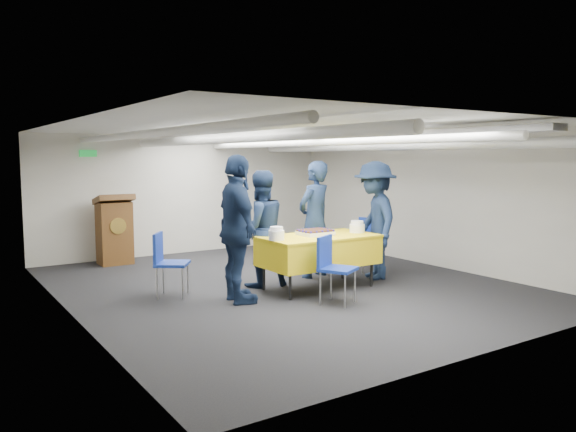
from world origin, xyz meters
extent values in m
plane|color=black|center=(0.00, 0.00, 0.00)|extent=(7.00, 7.00, 0.00)
cube|color=#BCB7A9|center=(0.00, 3.49, 1.15)|extent=(6.00, 0.02, 2.30)
cube|color=#BCB7A9|center=(-2.99, 0.00, 1.15)|extent=(0.02, 7.00, 2.30)
cube|color=#BCB7A9|center=(2.99, 0.00, 1.15)|extent=(0.02, 7.00, 2.30)
cube|color=silver|center=(0.00, 0.00, 2.29)|extent=(6.00, 7.00, 0.02)
cylinder|color=silver|center=(-2.00, 0.00, 2.18)|extent=(0.10, 6.90, 0.10)
cylinder|color=silver|center=(-0.90, 0.00, 2.14)|extent=(0.14, 6.90, 0.14)
cylinder|color=silver|center=(0.60, 0.00, 2.10)|extent=(0.10, 6.90, 0.10)
cylinder|color=silver|center=(1.90, 0.00, 2.06)|extent=(0.14, 6.90, 0.14)
cube|color=gray|center=(1.20, 0.00, 2.20)|extent=(0.28, 6.90, 0.08)
cube|color=white|center=(-1.30, 0.00, 2.27)|extent=(0.25, 2.60, 0.04)
cube|color=white|center=(1.30, 0.00, 2.27)|extent=(0.25, 2.60, 0.04)
cube|color=#0C591E|center=(-1.90, 3.47, 1.95)|extent=(0.30, 0.04, 0.12)
cylinder|color=black|center=(-0.42, -0.78, 0.18)|extent=(0.04, 0.04, 0.36)
cylinder|color=black|center=(1.01, -0.78, 0.18)|extent=(0.04, 0.04, 0.36)
cylinder|color=black|center=(-0.42, -0.11, 0.18)|extent=(0.04, 0.04, 0.36)
cylinder|color=black|center=(1.01, -0.11, 0.18)|extent=(0.04, 0.04, 0.36)
cube|color=yellow|center=(0.29, -0.44, 0.54)|extent=(1.65, 0.89, 0.39)
cube|color=yellow|center=(0.29, -0.44, 0.76)|extent=(1.67, 0.91, 0.03)
cube|color=white|center=(0.28, -0.38, 0.80)|extent=(0.45, 0.36, 0.05)
cube|color=black|center=(0.28, -0.38, 0.84)|extent=(0.44, 0.35, 0.02)
sphere|color=navy|center=(0.08, -0.54, 0.84)|extent=(0.04, 0.04, 0.04)
sphere|color=navy|center=(0.08, -0.21, 0.84)|extent=(0.04, 0.04, 0.04)
sphere|color=navy|center=(0.18, -0.54, 0.84)|extent=(0.04, 0.04, 0.04)
sphere|color=navy|center=(0.18, -0.21, 0.84)|extent=(0.04, 0.04, 0.04)
sphere|color=navy|center=(0.28, -0.54, 0.84)|extent=(0.04, 0.04, 0.04)
sphere|color=navy|center=(0.28, -0.21, 0.84)|extent=(0.04, 0.04, 0.04)
sphere|color=navy|center=(0.38, -0.54, 0.84)|extent=(0.04, 0.04, 0.04)
sphere|color=navy|center=(0.38, -0.21, 0.84)|extent=(0.04, 0.04, 0.04)
sphere|color=navy|center=(0.48, -0.54, 0.84)|extent=(0.04, 0.04, 0.04)
sphere|color=navy|center=(0.48, -0.21, 0.84)|extent=(0.04, 0.04, 0.04)
sphere|color=navy|center=(0.06, -0.46, 0.84)|extent=(0.04, 0.04, 0.04)
sphere|color=navy|center=(0.50, -0.46, 0.84)|extent=(0.04, 0.04, 0.04)
sphere|color=navy|center=(0.06, -0.38, 0.84)|extent=(0.04, 0.04, 0.04)
sphere|color=navy|center=(0.50, -0.38, 0.84)|extent=(0.04, 0.04, 0.04)
sphere|color=navy|center=(0.06, -0.29, 0.84)|extent=(0.04, 0.04, 0.04)
sphere|color=navy|center=(0.50, -0.29, 0.84)|extent=(0.04, 0.04, 0.04)
cylinder|color=white|center=(-0.45, -0.49, 0.84)|extent=(0.21, 0.21, 0.13)
cylinder|color=white|center=(-0.45, -0.49, 0.93)|extent=(0.17, 0.17, 0.05)
cylinder|color=white|center=(0.96, -0.49, 0.83)|extent=(0.22, 0.22, 0.12)
cylinder|color=white|center=(0.96, -0.49, 0.92)|extent=(0.18, 0.18, 0.05)
cube|color=brown|center=(-1.60, 3.05, 0.55)|extent=(0.55, 0.45, 1.10)
cube|color=brown|center=(-1.60, 3.02, 1.15)|extent=(0.62, 0.53, 0.21)
cylinder|color=gold|center=(-1.60, 2.81, 0.70)|extent=(0.28, 0.02, 0.28)
cylinder|color=gray|center=(-0.07, -1.49, 0.21)|extent=(0.02, 0.02, 0.43)
cylinder|color=gray|center=(0.23, -1.32, 0.21)|extent=(0.02, 0.02, 0.43)
cylinder|color=gray|center=(-0.23, -1.19, 0.21)|extent=(0.02, 0.02, 0.43)
cylinder|color=gray|center=(0.07, -1.02, 0.21)|extent=(0.02, 0.02, 0.43)
cube|color=navy|center=(0.00, -1.26, 0.45)|extent=(0.57, 0.57, 0.04)
cube|color=navy|center=(-0.09, -1.09, 0.67)|extent=(0.37, 0.23, 0.40)
cylinder|color=gray|center=(1.46, 0.33, 0.21)|extent=(0.02, 0.02, 0.43)
cylinder|color=gray|center=(1.52, 0.00, 0.21)|extent=(0.02, 0.02, 0.43)
cylinder|color=gray|center=(1.79, 0.40, 0.21)|extent=(0.02, 0.02, 0.43)
cylinder|color=gray|center=(1.85, 0.06, 0.21)|extent=(0.02, 0.02, 0.43)
cube|color=navy|center=(1.65, 0.20, 0.45)|extent=(0.49, 0.49, 0.04)
cube|color=navy|center=(1.84, 0.23, 0.67)|extent=(0.11, 0.40, 0.40)
cylinder|color=gray|center=(-1.60, 0.04, 0.21)|extent=(0.02, 0.02, 0.43)
cylinder|color=gray|center=(-1.40, 0.32, 0.21)|extent=(0.02, 0.02, 0.43)
cylinder|color=gray|center=(-1.87, 0.23, 0.21)|extent=(0.02, 0.02, 0.43)
cylinder|color=gray|center=(-1.68, 0.51, 0.21)|extent=(0.02, 0.02, 0.43)
cube|color=navy|center=(-1.64, 0.28, 0.45)|extent=(0.58, 0.58, 0.04)
cube|color=navy|center=(-1.79, 0.39, 0.67)|extent=(0.26, 0.35, 0.40)
imported|color=#0D1A32|center=(0.72, 0.24, 0.91)|extent=(0.76, 0.60, 1.83)
imported|color=#0D1A32|center=(-0.33, 0.15, 0.85)|extent=(0.89, 0.73, 1.70)
imported|color=#0D1A32|center=(-1.05, -0.49, 0.96)|extent=(0.66, 1.19, 1.92)
imported|color=#0D1A32|center=(1.43, -0.36, 0.91)|extent=(1.10, 1.35, 1.82)
camera|label=1|loc=(-4.46, -6.82, 1.88)|focal=35.00mm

